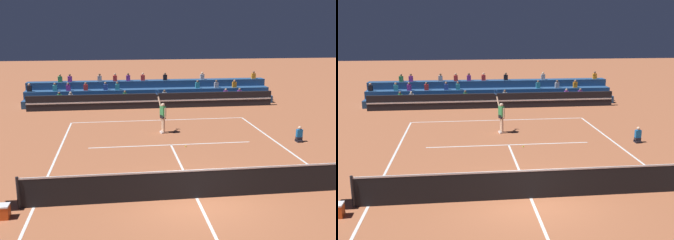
# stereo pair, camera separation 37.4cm
# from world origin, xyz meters

# --- Properties ---
(ground_plane) EXTENTS (120.00, 120.00, 0.00)m
(ground_plane) POSITION_xyz_m (0.00, 0.00, 0.00)
(ground_plane) COLOR #AD603D
(court_lines) EXTENTS (11.10, 23.90, 0.01)m
(court_lines) POSITION_xyz_m (0.00, 0.00, 0.00)
(court_lines) COLOR white
(court_lines) RESTS_ON ground
(tennis_net) EXTENTS (12.00, 0.10, 1.10)m
(tennis_net) POSITION_xyz_m (0.00, 0.00, 0.54)
(tennis_net) COLOR black
(tennis_net) RESTS_ON ground
(sponsor_banner_wall) EXTENTS (18.00, 0.26, 1.10)m
(sponsor_banner_wall) POSITION_xyz_m (0.00, 15.80, 0.55)
(sponsor_banner_wall) COLOR black
(sponsor_banner_wall) RESTS_ON ground
(bleacher_stand) EXTENTS (19.08, 2.85, 2.28)m
(bleacher_stand) POSITION_xyz_m (-0.02, 18.33, 0.65)
(bleacher_stand) COLOR navy
(bleacher_stand) RESTS_ON ground
(ball_kid_courtside) EXTENTS (0.30, 0.36, 0.84)m
(ball_kid_courtside) POSITION_xyz_m (6.67, 6.09, 0.33)
(ball_kid_courtside) COLOR black
(ball_kid_courtside) RESTS_ON ground
(tennis_player) EXTENTS (0.54, 0.98, 2.46)m
(tennis_player) POSITION_xyz_m (-0.12, 8.82, 0.99)
(tennis_player) COLOR beige
(tennis_player) RESTS_ON ground
(tennis_ball) EXTENTS (0.07, 0.07, 0.07)m
(tennis_ball) POSITION_xyz_m (0.68, 5.98, 0.03)
(tennis_ball) COLOR #C6DB33
(tennis_ball) RESTS_ON ground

